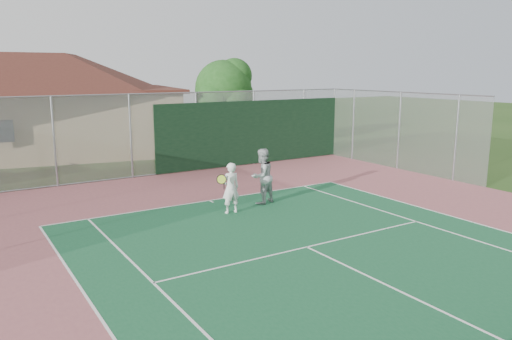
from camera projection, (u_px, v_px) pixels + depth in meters
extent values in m
cylinder|color=gray|center=(54.00, 142.00, 19.09)|extent=(0.08, 0.08, 3.50)
cylinder|color=gray|center=(131.00, 137.00, 20.66)|extent=(0.08, 0.08, 3.50)
cylinder|color=gray|center=(197.00, 132.00, 22.22)|extent=(0.08, 0.08, 3.50)
cylinder|color=gray|center=(254.00, 128.00, 23.79)|extent=(0.08, 0.08, 3.50)
cylinder|color=gray|center=(304.00, 124.00, 25.36)|extent=(0.08, 0.08, 3.50)
cylinder|color=gray|center=(334.00, 122.00, 26.40)|extent=(0.08, 0.08, 3.50)
cylinder|color=gray|center=(152.00, 93.00, 20.83)|extent=(20.00, 0.05, 0.05)
cylinder|color=gray|center=(155.00, 174.00, 21.51)|extent=(20.00, 0.05, 0.05)
cube|color=#999EA0|center=(154.00, 135.00, 21.18)|extent=(20.00, 0.02, 3.50)
cube|color=black|center=(254.00, 132.00, 23.79)|extent=(10.00, 0.04, 3.00)
cylinder|color=gray|center=(353.00, 125.00, 25.16)|extent=(0.08, 0.08, 3.50)
cylinder|color=gray|center=(399.00, 131.00, 22.67)|extent=(0.08, 0.08, 3.50)
cylinder|color=gray|center=(456.00, 138.00, 20.18)|extent=(0.08, 0.08, 3.50)
cube|color=#999EA0|center=(399.00, 131.00, 22.67)|extent=(0.02, 9.00, 3.50)
cube|color=tan|center=(46.00, 122.00, 27.30)|extent=(14.83, 11.31, 3.34)
cube|color=#572A20|center=(43.00, 90.00, 26.96)|extent=(15.48, 11.96, 0.20)
pyramid|color=#572A20|center=(40.00, 53.00, 26.58)|extent=(16.31, 12.44, 2.00)
cube|color=black|center=(111.00, 137.00, 24.84)|extent=(1.00, 0.06, 2.34)
cylinder|color=#3D2B16|center=(224.00, 127.00, 27.62)|extent=(0.35, 0.35, 2.70)
sphere|color=#1B4A17|center=(223.00, 89.00, 27.21)|extent=(3.09, 3.09, 3.09)
sphere|color=#1B4A17|center=(235.00, 95.00, 27.98)|extent=(2.12, 2.12, 2.12)
sphere|color=#1B4A17|center=(214.00, 98.00, 26.58)|extent=(1.93, 1.93, 1.93)
sphere|color=#1B4A17|center=(235.00, 100.00, 26.70)|extent=(1.74, 1.74, 1.74)
sphere|color=#1B4A17|center=(212.00, 92.00, 27.73)|extent=(1.93, 1.93, 1.93)
sphere|color=#1B4A17|center=(234.00, 76.00, 27.22)|extent=(1.93, 1.93, 1.93)
imported|color=white|center=(231.00, 189.00, 15.63)|extent=(0.60, 0.41, 1.61)
imported|color=#B0B3B5|center=(262.00, 177.00, 16.77)|extent=(1.06, 0.92, 1.87)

